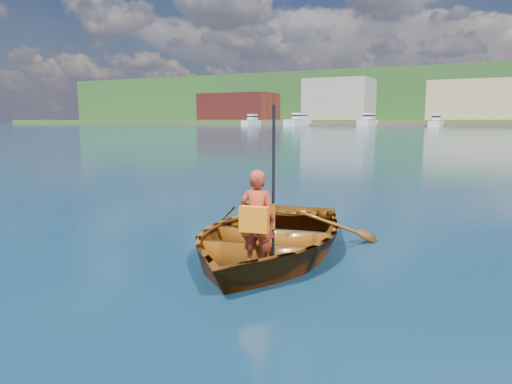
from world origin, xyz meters
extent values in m
plane|color=#0F203C|center=(0.00, 0.00, 0.00)|extent=(600.00, 600.00, 0.00)
imported|color=brown|center=(0.85, 0.91, 0.26)|extent=(3.35, 4.29, 0.81)
imported|color=#A6321B|center=(1.13, 0.04, 0.68)|extent=(0.46, 0.34, 1.16)
cube|color=orange|center=(1.15, -0.08, 0.70)|extent=(0.35, 0.15, 0.30)
cube|color=orange|center=(1.12, 0.16, 0.70)|extent=(0.35, 0.13, 0.30)
cube|color=orange|center=(1.13, 0.04, 0.52)|extent=(0.33, 0.26, 0.05)
cylinder|color=black|center=(1.26, 0.21, 1.05)|extent=(0.04, 0.04, 1.90)
cube|color=#3B5C20|center=(0.00, 190.00, 1.00)|extent=(400.00, 80.00, 2.00)
cube|color=#334E1F|center=(0.00, 240.00, 11.00)|extent=(400.00, 100.00, 22.00)
cube|color=#51423A|center=(0.76, 148.00, 0.40)|extent=(160.04, 10.10, 0.80)
cube|color=brown|center=(-90.00, 165.00, 7.00)|extent=(28.00, 16.00, 10.00)
cube|color=gray|center=(-50.00, 165.00, 9.00)|extent=(22.00, 16.00, 14.00)
cube|color=#938661|center=(-5.00, 165.00, 8.00)|extent=(30.00, 16.00, 12.00)
cube|color=silver|center=(-73.04, 143.00, 0.83)|extent=(2.62, 9.37, 2.07)
cube|color=silver|center=(-73.04, 143.94, 2.97)|extent=(1.84, 4.22, 1.80)
cube|color=black|center=(-73.04, 143.94, 3.07)|extent=(1.89, 4.40, 0.50)
cube|color=silver|center=(-56.49, 143.00, 0.93)|extent=(3.91, 13.95, 2.33)
cube|color=silver|center=(-56.49, 144.40, 3.23)|extent=(2.74, 6.28, 1.80)
cube|color=black|center=(-56.49, 144.40, 3.33)|extent=(2.81, 6.56, 0.50)
cube|color=silver|center=(-34.09, 143.00, 0.88)|extent=(3.39, 12.10, 2.21)
cube|color=silver|center=(-34.09, 144.21, 3.11)|extent=(2.37, 5.45, 1.80)
cube|color=black|center=(-34.09, 144.21, 3.21)|extent=(2.44, 5.69, 0.50)
cube|color=silver|center=(-14.85, 143.00, 0.75)|extent=(2.98, 10.64, 1.87)
cube|color=silver|center=(-14.85, 144.06, 2.77)|extent=(2.09, 4.79, 1.80)
cube|color=black|center=(-14.85, 144.06, 2.87)|extent=(2.15, 5.00, 0.50)
cylinder|color=#382314|center=(-21.10, 237.65, 13.27)|extent=(0.80, 0.80, 3.49)
sphere|color=#2A521E|center=(-21.10, 237.65, 17.92)|extent=(6.51, 6.51, 6.51)
cylinder|color=#382314|center=(-60.48, 235.21, 12.36)|extent=(0.80, 0.80, 2.63)
sphere|color=#2A521E|center=(-60.48, 235.21, 15.87)|extent=(4.92, 4.92, 4.92)
cylinder|color=#382314|center=(-123.78, 243.91, 14.46)|extent=(0.80, 0.80, 3.36)
sphere|color=#2A521E|center=(-123.78, 243.91, 18.94)|extent=(6.27, 6.27, 6.27)
cylinder|color=#382314|center=(-2.22, 253.90, 16.09)|extent=(0.80, 0.80, 2.63)
sphere|color=#2A521E|center=(-2.22, 253.90, 19.59)|extent=(4.90, 4.90, 4.90)
cylinder|color=#382314|center=(-47.32, 261.09, 18.30)|extent=(0.80, 0.80, 4.16)
sphere|color=#2A521E|center=(-47.32, 261.09, 23.85)|extent=(7.77, 7.77, 7.77)
cylinder|color=#382314|center=(-131.64, 198.28, 4.99)|extent=(0.80, 0.80, 2.67)
sphere|color=#2A521E|center=(-131.64, 198.28, 8.54)|extent=(4.98, 4.98, 4.98)
cylinder|color=#382314|center=(-38.92, 201.73, 6.17)|extent=(0.80, 0.80, 3.65)
sphere|color=#2A521E|center=(-38.92, 201.73, 11.03)|extent=(6.80, 6.80, 6.80)
cylinder|color=#382314|center=(-15.65, 241.13, 14.31)|extent=(0.80, 0.80, 4.17)
sphere|color=#2A521E|center=(-15.65, 241.13, 19.87)|extent=(7.78, 7.78, 7.78)
cylinder|color=#382314|center=(-31.00, 267.19, 18.68)|extent=(0.80, 0.80, 2.48)
sphere|color=#2A521E|center=(-31.00, 267.19, 21.99)|extent=(4.63, 4.63, 4.63)
cylinder|color=#382314|center=(-140.41, 220.47, 9.65)|extent=(0.80, 0.80, 3.12)
sphere|color=#2A521E|center=(-140.41, 220.47, 13.81)|extent=(5.83, 5.83, 5.83)
cylinder|color=#382314|center=(-156.03, 234.07, 12.58)|extent=(0.80, 0.80, 3.54)
sphere|color=#2A521E|center=(-156.03, 234.07, 17.30)|extent=(6.61, 6.61, 6.61)
cylinder|color=#382314|center=(-60.50, 254.99, 16.33)|extent=(0.80, 0.80, 2.66)
sphere|color=#2A521E|center=(-60.50, 254.99, 19.88)|extent=(4.97, 4.97, 4.97)
cylinder|color=#382314|center=(-8.88, 234.40, 12.76)|extent=(0.80, 0.80, 3.77)
sphere|color=#2A521E|center=(-8.88, 234.40, 17.78)|extent=(7.03, 7.03, 7.03)
cylinder|color=#382314|center=(-148.45, 236.09, 13.05)|extent=(0.80, 0.80, 3.67)
sphere|color=#2A521E|center=(-148.45, 236.09, 17.94)|extent=(6.85, 6.85, 6.85)
camera|label=1|loc=(3.71, -5.08, 1.83)|focal=35.00mm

